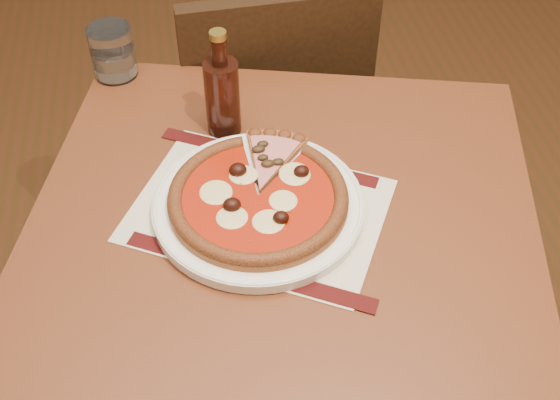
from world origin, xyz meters
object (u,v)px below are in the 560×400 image
object	(u,v)px
pizza	(258,197)
bottle	(222,94)
chair_far	(271,116)
plate	(258,206)
water_glass	(112,52)
table	(282,263)

from	to	relation	value
pizza	bottle	world-z (taller)	bottle
chair_far	plate	size ratio (longest dim) A/B	2.59
plate	water_glass	size ratio (longest dim) A/B	3.29
plate	water_glass	xyz separation A→B (m)	(-0.22, 0.41, 0.04)
pizza	bottle	distance (m)	0.22
table	plate	distance (m)	0.12
bottle	plate	bearing A→B (deg)	-81.37
table	pizza	xyz separation A→B (m)	(-0.03, 0.03, 0.13)
pizza	water_glass	world-z (taller)	water_glass
water_glass	bottle	distance (m)	0.28
table	pizza	bearing A→B (deg)	136.45
bottle	table	bearing A→B (deg)	-74.93
pizza	bottle	size ratio (longest dim) A/B	1.41
pizza	water_glass	size ratio (longest dim) A/B	2.79
table	water_glass	xyz separation A→B (m)	(-0.25, 0.44, 0.15)
plate	pizza	size ratio (longest dim) A/B	1.18
table	plate	size ratio (longest dim) A/B	2.93
plate	bottle	world-z (taller)	bottle
chair_far	pizza	size ratio (longest dim) A/B	3.05
bottle	pizza	bearing A→B (deg)	-81.38
chair_far	pizza	xyz separation A→B (m)	(-0.10, -0.54, 0.29)
chair_far	bottle	xyz separation A→B (m)	(-0.13, -0.34, 0.33)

